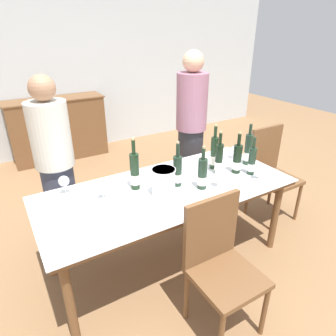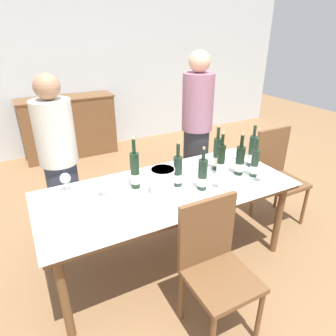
{
  "view_description": "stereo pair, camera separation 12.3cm",
  "coord_description": "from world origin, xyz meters",
  "px_view_note": "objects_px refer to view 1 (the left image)",
  "views": [
    {
      "loc": [
        -1.08,
        -1.8,
        1.91
      ],
      "look_at": [
        0.0,
        0.0,
        0.91
      ],
      "focal_mm": 32.0,
      "sensor_mm": 36.0,
      "label": 1
    },
    {
      "loc": [
        -0.97,
        -1.86,
        1.91
      ],
      "look_at": [
        0.0,
        0.0,
        0.91
      ],
      "focal_mm": 32.0,
      "sensor_mm": 36.0,
      "label": 2
    }
  ],
  "objects_px": {
    "chair_right_end": "(270,168)",
    "person_host": "(56,168)",
    "wine_glass_0": "(64,182)",
    "wine_glass_4": "(102,188)",
    "ice_bucket": "(164,181)",
    "wine_bottle_7": "(248,150)",
    "wine_bottle_5": "(202,174)",
    "person_guest_left": "(191,132)",
    "wine_bottle_4": "(237,159)",
    "wine_bottle_3": "(177,171)",
    "wine_bottle_1": "(252,162)",
    "dining_table": "(168,195)",
    "wine_bottle_6": "(219,160)",
    "wine_glass_3": "(234,150)",
    "chair_near_front": "(219,258)",
    "wine_glass_1": "(219,175)",
    "sideboard_cabinet": "(58,129)",
    "wine_glass_2": "(259,169)",
    "wine_bottle_0": "(214,153)",
    "wine_bottle_2": "(135,172)"
  },
  "relations": [
    {
      "from": "chair_right_end",
      "to": "person_host",
      "type": "height_order",
      "value": "person_host"
    },
    {
      "from": "wine_glass_0",
      "to": "chair_right_end",
      "type": "bearing_deg",
      "value": -6.68
    },
    {
      "from": "wine_glass_4",
      "to": "chair_right_end",
      "type": "distance_m",
      "value": 1.84
    },
    {
      "from": "ice_bucket",
      "to": "wine_bottle_7",
      "type": "distance_m",
      "value": 0.96
    },
    {
      "from": "wine_bottle_5",
      "to": "person_guest_left",
      "type": "xyz_separation_m",
      "value": [
        0.52,
        0.9,
        0.01
      ]
    },
    {
      "from": "wine_bottle_5",
      "to": "wine_bottle_4",
      "type": "bearing_deg",
      "value": 9.51
    },
    {
      "from": "person_guest_left",
      "to": "wine_bottle_3",
      "type": "bearing_deg",
      "value": -131.13
    },
    {
      "from": "wine_bottle_1",
      "to": "person_host",
      "type": "distance_m",
      "value": 1.7
    },
    {
      "from": "wine_bottle_3",
      "to": "wine_bottle_5",
      "type": "xyz_separation_m",
      "value": [
        0.14,
        -0.14,
        -0.0
      ]
    },
    {
      "from": "wine_bottle_3",
      "to": "wine_bottle_4",
      "type": "height_order",
      "value": "wine_bottle_3"
    },
    {
      "from": "dining_table",
      "to": "wine_bottle_6",
      "type": "distance_m",
      "value": 0.55
    },
    {
      "from": "wine_glass_4",
      "to": "dining_table",
      "type": "bearing_deg",
      "value": -13.67
    },
    {
      "from": "dining_table",
      "to": "wine_glass_3",
      "type": "relative_size",
      "value": 16.12
    },
    {
      "from": "wine_glass_3",
      "to": "chair_near_front",
      "type": "xyz_separation_m",
      "value": [
        -0.87,
        -0.86,
        -0.28
      ]
    },
    {
      "from": "wine_glass_0",
      "to": "ice_bucket",
      "type": "bearing_deg",
      "value": -31.85
    },
    {
      "from": "wine_bottle_1",
      "to": "chair_right_end",
      "type": "bearing_deg",
      "value": 23.49
    },
    {
      "from": "wine_bottle_1",
      "to": "wine_bottle_5",
      "type": "relative_size",
      "value": 0.95
    },
    {
      "from": "dining_table",
      "to": "wine_glass_1",
      "type": "height_order",
      "value": "wine_glass_1"
    },
    {
      "from": "wine_bottle_6",
      "to": "wine_glass_3",
      "type": "relative_size",
      "value": 3.09
    },
    {
      "from": "chair_right_end",
      "to": "wine_bottle_6",
      "type": "bearing_deg",
      "value": -173.46
    },
    {
      "from": "person_host",
      "to": "person_guest_left",
      "type": "bearing_deg",
      "value": 1.67
    },
    {
      "from": "sideboard_cabinet",
      "to": "wine_glass_2",
      "type": "xyz_separation_m",
      "value": [
        0.99,
        -3.14,
        0.36
      ]
    },
    {
      "from": "wine_bottle_0",
      "to": "wine_glass_1",
      "type": "distance_m",
      "value": 0.35
    },
    {
      "from": "wine_bottle_1",
      "to": "wine_glass_4",
      "type": "xyz_separation_m",
      "value": [
        -1.26,
        0.27,
        -0.03
      ]
    },
    {
      "from": "wine_bottle_6",
      "to": "chair_right_end",
      "type": "distance_m",
      "value": 0.87
    },
    {
      "from": "wine_bottle_4",
      "to": "wine_bottle_6",
      "type": "relative_size",
      "value": 0.96
    },
    {
      "from": "wine_bottle_3",
      "to": "wine_glass_0",
      "type": "xyz_separation_m",
      "value": [
        -0.82,
        0.32,
        -0.02
      ]
    },
    {
      "from": "wine_bottle_1",
      "to": "wine_bottle_5",
      "type": "bearing_deg",
      "value": 177.98
    },
    {
      "from": "wine_glass_2",
      "to": "wine_glass_3",
      "type": "relative_size",
      "value": 1.11
    },
    {
      "from": "wine_glass_1",
      "to": "wine_glass_3",
      "type": "bearing_deg",
      "value": 36.68
    },
    {
      "from": "wine_bottle_7",
      "to": "chair_right_end",
      "type": "height_order",
      "value": "wine_bottle_7"
    },
    {
      "from": "wine_bottle_6",
      "to": "wine_glass_4",
      "type": "distance_m",
      "value": 1.02
    },
    {
      "from": "ice_bucket",
      "to": "wine_bottle_6",
      "type": "relative_size",
      "value": 0.56
    },
    {
      "from": "wine_glass_1",
      "to": "chair_near_front",
      "type": "xyz_separation_m",
      "value": [
        -0.37,
        -0.49,
        -0.3
      ]
    },
    {
      "from": "wine_glass_3",
      "to": "wine_glass_4",
      "type": "relative_size",
      "value": 0.97
    },
    {
      "from": "wine_glass_2",
      "to": "wine_glass_4",
      "type": "height_order",
      "value": "wine_glass_2"
    },
    {
      "from": "sideboard_cabinet",
      "to": "chair_right_end",
      "type": "height_order",
      "value": "chair_right_end"
    },
    {
      "from": "wine_bottle_3",
      "to": "wine_bottle_6",
      "type": "relative_size",
      "value": 0.97
    },
    {
      "from": "wine_bottle_0",
      "to": "person_host",
      "type": "relative_size",
      "value": 0.26
    },
    {
      "from": "wine_bottle_5",
      "to": "wine_bottle_6",
      "type": "relative_size",
      "value": 0.92
    },
    {
      "from": "wine_bottle_1",
      "to": "wine_glass_0",
      "type": "bearing_deg",
      "value": 161.89
    },
    {
      "from": "ice_bucket",
      "to": "person_guest_left",
      "type": "bearing_deg",
      "value": 44.98
    },
    {
      "from": "wine_bottle_6",
      "to": "sideboard_cabinet",
      "type": "bearing_deg",
      "value": 104.85
    },
    {
      "from": "dining_table",
      "to": "wine_bottle_2",
      "type": "xyz_separation_m",
      "value": [
        -0.22,
        0.13,
        0.21
      ]
    },
    {
      "from": "wine_bottle_2",
      "to": "wine_bottle_6",
      "type": "height_order",
      "value": "wine_bottle_2"
    },
    {
      "from": "sideboard_cabinet",
      "to": "wine_bottle_3",
      "type": "xyz_separation_m",
      "value": [
        0.34,
        -2.87,
        0.38
      ]
    },
    {
      "from": "wine_bottle_3",
      "to": "chair_right_end",
      "type": "distance_m",
      "value": 1.26
    },
    {
      "from": "chair_right_end",
      "to": "wine_glass_2",
      "type": "bearing_deg",
      "value": -148.87
    },
    {
      "from": "wine_glass_1",
      "to": "person_host",
      "type": "relative_size",
      "value": 0.09
    },
    {
      "from": "wine_glass_0",
      "to": "dining_table",
      "type": "bearing_deg",
      "value": -24.5
    }
  ]
}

